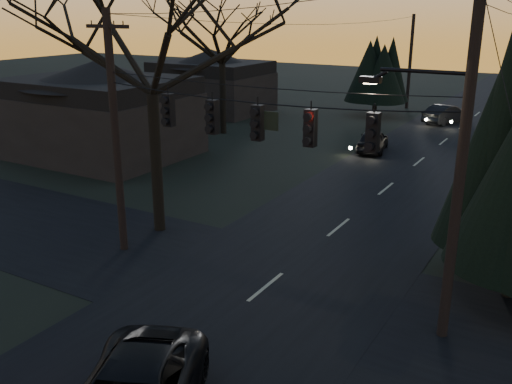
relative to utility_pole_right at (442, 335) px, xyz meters
The scene contains 13 objects.
main_road 11.41m from the utility_pole_right, 118.81° to the left, with size 8.00×120.00×0.02m, color black.
cross_road 5.50m from the utility_pole_right, behind, with size 60.00×7.00×0.02m, color black.
utility_pole_right is the anchor object (origin of this frame).
utility_pole_left 11.50m from the utility_pole_right, behind, with size 1.80×0.30×8.50m, color black, non-canonical shape.
utility_pole_far_l 37.79m from the utility_pole_right, 107.72° to the left, with size 0.30×0.30×8.00m, color black, non-canonical shape.
span_signal_assembly 7.83m from the utility_pole_right, behind, with size 11.50×0.44×1.49m.
bare_tree_left 14.04m from the utility_pole_right, 169.37° to the left, with size 9.29×9.29×10.83m.
bare_tree_dist 28.13m from the utility_pole_right, 136.08° to the left, with size 7.48×7.48×9.65m.
evergreen_dist 33.58m from the utility_pole_right, 112.35° to the left, with size 4.02×4.02×5.85m.
house_left_near 24.78m from the utility_pole_right, 156.04° to the left, with size 10.00×8.00×5.60m.
house_left_far 36.51m from the utility_pole_right, 134.44° to the left, with size 9.00×7.00×5.20m.
sedan_oncoming_a 20.97m from the utility_pole_right, 114.52° to the left, with size 1.60×3.97×1.35m, color black.
sedan_oncoming_b 31.40m from the utility_pole_right, 102.75° to the left, with size 1.50×4.29×1.41m, color black.
Camera 1 is at (8.00, -4.23, 8.47)m, focal length 40.00 mm.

